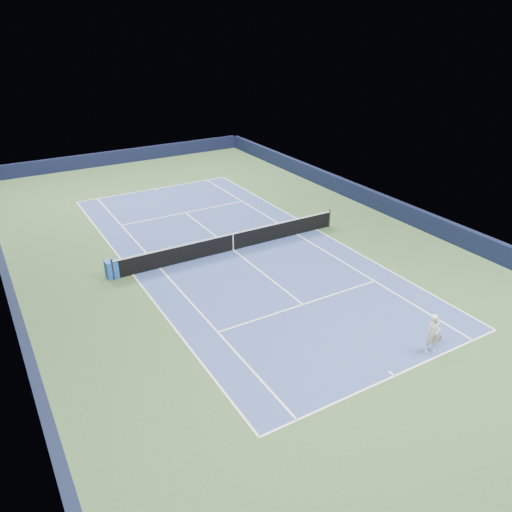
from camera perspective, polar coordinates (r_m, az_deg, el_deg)
ground at (r=26.55m, az=-2.62°, el=0.68°), size 40.00×40.00×0.00m
wall_far at (r=43.92m, az=-15.16°, el=10.91°), size 22.00×0.35×1.10m
wall_right at (r=32.42m, az=14.57°, el=5.71°), size 0.35×40.00×1.10m
wall_left at (r=23.86m, az=-26.28°, el=-3.85°), size 0.35×40.00×1.10m
court_surface at (r=26.55m, az=-2.62°, el=0.69°), size 10.97×23.77×0.01m
baseline_far at (r=36.76m, az=-11.47°, el=7.53°), size 10.97×0.08×0.00m
baseline_near at (r=18.45m, az=15.56°, el=-13.06°), size 10.97×0.08×0.00m
sideline_doubles_right at (r=29.27m, az=6.90°, el=3.03°), size 0.08×23.77×0.00m
sideline_doubles_left at (r=24.75m, az=-13.89°, el=-2.08°), size 0.08×23.77×0.00m
sideline_singles_right at (r=28.52m, az=4.69°, el=2.50°), size 0.08×23.77×0.00m
sideline_singles_left at (r=25.10m, az=-10.93°, el=-1.35°), size 0.08×23.77×0.00m
service_line_far at (r=31.90m, az=-8.07°, el=4.94°), size 8.23×0.08×0.00m
service_line_near at (r=21.76m, az=5.39°, el=-5.53°), size 8.23×0.08×0.00m
center_service_line at (r=26.55m, az=-2.62°, el=0.70°), size 0.08×12.80×0.00m
center_mark_far at (r=36.63m, az=-11.39°, el=7.47°), size 0.08×0.30×0.00m
center_mark_near at (r=18.53m, az=15.22°, el=-12.83°), size 0.08×0.30×0.00m
tennis_net at (r=26.34m, az=-2.64°, el=1.68°), size 12.90×0.10×1.07m
sponsor_cube at (r=24.55m, az=-16.16°, el=-1.47°), size 0.61×0.52×0.88m
tennis_player at (r=19.59m, az=19.61°, el=-8.36°), size 0.78×1.29×1.87m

